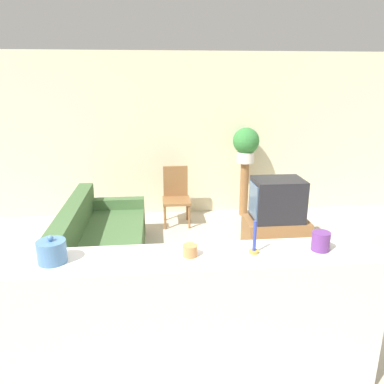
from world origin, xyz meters
name	(u,v)px	position (x,y,z in m)	size (l,w,h in m)	color
ground_plane	(181,339)	(0.00, 0.00, 0.00)	(14.00, 14.00, 0.00)	beige
wall_back	(166,136)	(0.00, 3.43, 1.35)	(9.00, 0.06, 2.70)	beige
couch	(101,245)	(-0.89, 1.53, 0.28)	(0.94, 2.05, 0.81)	#476B3D
tv_stand	(275,235)	(1.40, 1.69, 0.24)	(0.83, 0.51, 0.47)	olive
television	(277,199)	(1.40, 1.69, 0.75)	(0.66, 0.49, 0.56)	#232328
wooden_chair	(176,194)	(0.13, 2.89, 0.49)	(0.44, 0.44, 0.93)	olive
plant_stand	(244,189)	(1.31, 3.15, 0.46)	(0.14, 0.14, 0.93)	olive
potted_plant	(246,143)	(1.31, 3.15, 1.25)	(0.43, 0.43, 0.58)	white
foreground_counter	(185,323)	(0.00, -0.52, 0.55)	(2.83, 0.44, 1.10)	silver
decorative_bowl	(52,251)	(-0.89, -0.52, 1.18)	(0.19, 0.19, 0.20)	#4C7AAD
candle_jar	(190,250)	(0.04, -0.52, 1.14)	(0.11, 0.11, 0.08)	#C6844C
candlestick	(254,243)	(0.49, -0.52, 1.18)	(0.07, 0.07, 0.24)	#B7933D
coffee_tin	(321,241)	(0.98, -0.52, 1.17)	(0.13, 0.13, 0.14)	#66337F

